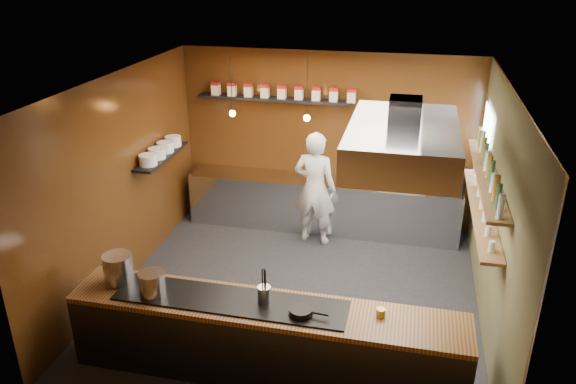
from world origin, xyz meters
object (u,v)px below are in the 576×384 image
(stockpot_large, at_px, (118,268))
(stockpot_small, at_px, (152,284))
(extractor_hood, at_px, (403,141))
(chef, at_px, (315,189))
(espresso_machine, at_px, (452,180))

(stockpot_large, xyz_separation_m, stockpot_small, (0.50, -0.18, -0.03))
(extractor_hood, relative_size, chef, 1.06)
(extractor_hood, distance_m, stockpot_small, 3.21)
(espresso_machine, distance_m, chef, 2.20)
(extractor_hood, relative_size, stockpot_large, 5.84)
(extractor_hood, bearing_deg, espresso_machine, 72.88)
(extractor_hood, bearing_deg, stockpot_large, -160.06)
(extractor_hood, distance_m, espresso_machine, 3.03)
(stockpot_large, height_order, chef, chef)
(extractor_hood, relative_size, espresso_machine, 5.16)
(stockpot_small, relative_size, chef, 0.16)
(espresso_machine, xyz_separation_m, chef, (-2.14, -0.49, -0.15))
(extractor_hood, xyz_separation_m, chef, (-1.35, 2.07, -1.56))
(espresso_machine, bearing_deg, extractor_hood, -95.77)
(stockpot_large, distance_m, stockpot_small, 0.53)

